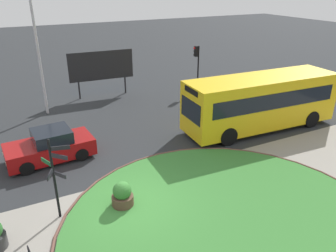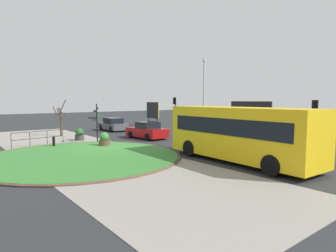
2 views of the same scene
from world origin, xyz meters
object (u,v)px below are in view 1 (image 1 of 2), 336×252
(lamppost_tall, at_px, (38,51))
(traffic_light_near, at_px, (197,58))
(planter_near_signpost, at_px, (122,196))
(billboard_left, at_px, (101,66))
(car_near_lane, at_px, (50,146))
(signpost_directional, at_px, (55,173))
(bus_yellow, at_px, (261,101))

(lamppost_tall, bearing_deg, traffic_light_near, -0.88)
(planter_near_signpost, bearing_deg, billboard_left, 76.33)
(lamppost_tall, bearing_deg, car_near_lane, -96.62)
(signpost_directional, height_order, lamppost_tall, lamppost_tall)
(signpost_directional, bearing_deg, bus_yellow, 14.48)
(planter_near_signpost, bearing_deg, signpost_directional, 169.31)
(signpost_directional, distance_m, planter_near_signpost, 2.66)
(signpost_directional, distance_m, bus_yellow, 12.25)
(lamppost_tall, bearing_deg, planter_near_signpost, -84.75)
(lamppost_tall, relative_size, planter_near_signpost, 7.04)
(signpost_directional, relative_size, bus_yellow, 0.35)
(signpost_directional, relative_size, planter_near_signpost, 2.97)
(bus_yellow, distance_m, traffic_light_near, 7.92)
(lamppost_tall, bearing_deg, signpost_directional, -96.04)
(billboard_left, bearing_deg, planter_near_signpost, -100.22)
(bus_yellow, bearing_deg, planter_near_signpost, 22.52)
(signpost_directional, bearing_deg, car_near_lane, 84.77)
(signpost_directional, relative_size, billboard_left, 0.68)
(traffic_light_near, relative_size, planter_near_signpost, 3.23)
(planter_near_signpost, bearing_deg, lamppost_tall, 95.25)
(signpost_directional, xyz_separation_m, bus_yellow, (11.86, 3.06, -0.23))
(car_near_lane, relative_size, traffic_light_near, 1.19)
(traffic_light_near, xyz_separation_m, billboard_left, (-6.87, 1.99, -0.30))
(traffic_light_near, height_order, lamppost_tall, lamppost_tall)
(signpost_directional, height_order, traffic_light_near, traffic_light_near)
(billboard_left, bearing_deg, lamppost_tall, -153.61)
(bus_yellow, relative_size, planter_near_signpost, 8.54)
(car_near_lane, relative_size, planter_near_signpost, 3.85)
(lamppost_tall, height_order, billboard_left, lamppost_tall)
(bus_yellow, height_order, planter_near_signpost, bus_yellow)
(traffic_light_near, distance_m, planter_near_signpost, 15.33)
(traffic_light_near, relative_size, billboard_left, 0.74)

